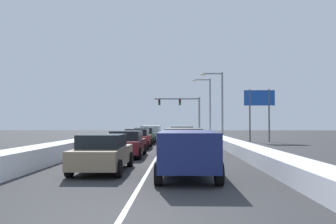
{
  "coord_description": "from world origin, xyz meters",
  "views": [
    {
      "loc": [
        1.15,
        -6.51,
        1.97
      ],
      "look_at": [
        -0.03,
        40.54,
        3.48
      ],
      "focal_mm": 36.6,
      "sensor_mm": 36.0,
      "label": 1
    }
  ],
  "objects_px": {
    "sedan_white_right_lane_fifth": "(182,133)",
    "suv_charcoal_right_lane_second": "(183,140)",
    "roadside_sign_right": "(259,103)",
    "street_lamp_right_mid": "(208,102)",
    "suv_navy_right_lane_nearest": "(187,149)",
    "suv_gray_right_lane_fourth": "(182,133)",
    "street_lamp_right_near": "(219,99)",
    "sedan_black_right_lane_third": "(181,139)",
    "suv_silver_center_lane_fifth": "(151,131)",
    "traffic_light_gantry": "(185,108)",
    "sedan_red_center_lane_third": "(138,138)",
    "sedan_tan_center_lane_nearest": "(103,153)",
    "sedan_maroon_center_lane_second": "(127,144)",
    "sedan_green_center_lane_fourth": "(144,136)"
  },
  "relations": [
    {
      "from": "sedan_white_right_lane_fifth",
      "to": "suv_silver_center_lane_fifth",
      "type": "relative_size",
      "value": 0.92
    },
    {
      "from": "sedan_black_right_lane_third",
      "to": "roadside_sign_right",
      "type": "distance_m",
      "value": 13.43
    },
    {
      "from": "sedan_white_right_lane_fifth",
      "to": "suv_charcoal_right_lane_second",
      "type": "bearing_deg",
      "value": -90.88
    },
    {
      "from": "street_lamp_right_mid",
      "to": "sedan_red_center_lane_third",
      "type": "bearing_deg",
      "value": -108.49
    },
    {
      "from": "sedan_red_center_lane_third",
      "to": "roadside_sign_right",
      "type": "height_order",
      "value": "roadside_sign_right"
    },
    {
      "from": "suv_silver_center_lane_fifth",
      "to": "sedan_black_right_lane_third",
      "type": "bearing_deg",
      "value": -75.8
    },
    {
      "from": "suv_gray_right_lane_fourth",
      "to": "street_lamp_right_mid",
      "type": "relative_size",
      "value": 0.59
    },
    {
      "from": "sedan_red_center_lane_third",
      "to": "sedan_maroon_center_lane_second",
      "type": "bearing_deg",
      "value": -88.84
    },
    {
      "from": "sedan_tan_center_lane_nearest",
      "to": "sedan_red_center_lane_third",
      "type": "distance_m",
      "value": 12.7
    },
    {
      "from": "sedan_white_right_lane_fifth",
      "to": "street_lamp_right_mid",
      "type": "relative_size",
      "value": 0.54
    },
    {
      "from": "sedan_tan_center_lane_nearest",
      "to": "traffic_light_gantry",
      "type": "bearing_deg",
      "value": 84.08
    },
    {
      "from": "suv_gray_right_lane_fourth",
      "to": "sedan_red_center_lane_third",
      "type": "xyz_separation_m",
      "value": [
        -3.52,
        -5.85,
        -0.25
      ]
    },
    {
      "from": "suv_navy_right_lane_nearest",
      "to": "street_lamp_right_near",
      "type": "relative_size",
      "value": 0.63
    },
    {
      "from": "suv_gray_right_lane_fourth",
      "to": "street_lamp_right_near",
      "type": "bearing_deg",
      "value": 56.36
    },
    {
      "from": "traffic_light_gantry",
      "to": "street_lamp_right_mid",
      "type": "xyz_separation_m",
      "value": [
        3.03,
        -7.47,
        0.46
      ]
    },
    {
      "from": "street_lamp_right_near",
      "to": "suv_navy_right_lane_nearest",
      "type": "bearing_deg",
      "value": -99.55
    },
    {
      "from": "suv_navy_right_lane_nearest",
      "to": "suv_charcoal_right_lane_second",
      "type": "distance_m",
      "value": 7.04
    },
    {
      "from": "sedan_white_right_lane_fifth",
      "to": "sedan_red_center_lane_third",
      "type": "bearing_deg",
      "value": -106.24
    },
    {
      "from": "suv_gray_right_lane_fourth",
      "to": "street_lamp_right_mid",
      "type": "height_order",
      "value": "street_lamp_right_mid"
    },
    {
      "from": "sedan_black_right_lane_third",
      "to": "suv_silver_center_lane_fifth",
      "type": "relative_size",
      "value": 0.92
    },
    {
      "from": "sedan_tan_center_lane_nearest",
      "to": "roadside_sign_right",
      "type": "xyz_separation_m",
      "value": [
        11.66,
        22.11,
        3.25
      ]
    },
    {
      "from": "traffic_light_gantry",
      "to": "suv_silver_center_lane_fifth",
      "type": "bearing_deg",
      "value": -103.56
    },
    {
      "from": "suv_silver_center_lane_fifth",
      "to": "suv_gray_right_lane_fourth",
      "type": "bearing_deg",
      "value": -61.53
    },
    {
      "from": "suv_navy_right_lane_nearest",
      "to": "roadside_sign_right",
      "type": "height_order",
      "value": "roadside_sign_right"
    },
    {
      "from": "sedan_black_right_lane_third",
      "to": "suv_silver_center_lane_fifth",
      "type": "xyz_separation_m",
      "value": [
        -3.2,
        12.64,
        0.25
      ]
    },
    {
      "from": "suv_navy_right_lane_nearest",
      "to": "sedan_red_center_lane_third",
      "type": "distance_m",
      "value": 14.44
    },
    {
      "from": "sedan_tan_center_lane_nearest",
      "to": "sedan_red_center_lane_third",
      "type": "relative_size",
      "value": 1.0
    },
    {
      "from": "sedan_maroon_center_lane_second",
      "to": "roadside_sign_right",
      "type": "distance_m",
      "value": 20.05
    },
    {
      "from": "roadside_sign_right",
      "to": "sedan_white_right_lane_fifth",
      "type": "bearing_deg",
      "value": 157.66
    },
    {
      "from": "sedan_black_right_lane_third",
      "to": "suv_silver_center_lane_fifth",
      "type": "bearing_deg",
      "value": 104.2
    },
    {
      "from": "sedan_maroon_center_lane_second",
      "to": "sedan_green_center_lane_fourth",
      "type": "relative_size",
      "value": 1.0
    },
    {
      "from": "suv_gray_right_lane_fourth",
      "to": "sedan_tan_center_lane_nearest",
      "type": "xyz_separation_m",
      "value": [
        -3.47,
        -18.55,
        -0.25
      ]
    },
    {
      "from": "suv_navy_right_lane_nearest",
      "to": "suv_gray_right_lane_fourth",
      "type": "relative_size",
      "value": 1.0
    },
    {
      "from": "suv_charcoal_right_lane_second",
      "to": "sedan_white_right_lane_fifth",
      "type": "height_order",
      "value": "suv_charcoal_right_lane_second"
    },
    {
      "from": "sedan_black_right_lane_third",
      "to": "suv_gray_right_lane_fourth",
      "type": "bearing_deg",
      "value": 88.62
    },
    {
      "from": "traffic_light_gantry",
      "to": "roadside_sign_right",
      "type": "distance_m",
      "value": 21.67
    },
    {
      "from": "suv_silver_center_lane_fifth",
      "to": "roadside_sign_right",
      "type": "xyz_separation_m",
      "value": [
        11.54,
        -2.63,
        3.0
      ]
    },
    {
      "from": "suv_charcoal_right_lane_second",
      "to": "street_lamp_right_mid",
      "type": "relative_size",
      "value": 0.59
    },
    {
      "from": "sedan_white_right_lane_fifth",
      "to": "roadside_sign_right",
      "type": "relative_size",
      "value": 0.82
    },
    {
      "from": "street_lamp_right_near",
      "to": "roadside_sign_right",
      "type": "relative_size",
      "value": 1.41
    },
    {
      "from": "sedan_red_center_lane_third",
      "to": "suv_silver_center_lane_fifth",
      "type": "bearing_deg",
      "value": 89.23
    },
    {
      "from": "suv_silver_center_lane_fifth",
      "to": "traffic_light_gantry",
      "type": "height_order",
      "value": "traffic_light_gantry"
    },
    {
      "from": "sedan_black_right_lane_third",
      "to": "street_lamp_right_near",
      "type": "bearing_deg",
      "value": 70.89
    },
    {
      "from": "sedan_maroon_center_lane_second",
      "to": "roadside_sign_right",
      "type": "relative_size",
      "value": 0.82
    },
    {
      "from": "street_lamp_right_near",
      "to": "sedan_maroon_center_lane_second",
      "type": "bearing_deg",
      "value": -112.11
    },
    {
      "from": "suv_navy_right_lane_nearest",
      "to": "traffic_light_gantry",
      "type": "height_order",
      "value": "traffic_light_gantry"
    },
    {
      "from": "sedan_maroon_center_lane_second",
      "to": "sedan_green_center_lane_fourth",
      "type": "xyz_separation_m",
      "value": [
        -0.16,
        12.43,
        0.0
      ]
    },
    {
      "from": "sedan_red_center_lane_third",
      "to": "sedan_green_center_lane_fourth",
      "type": "height_order",
      "value": "same"
    },
    {
      "from": "sedan_red_center_lane_third",
      "to": "sedan_white_right_lane_fifth",
      "type": "bearing_deg",
      "value": 73.76
    },
    {
      "from": "suv_silver_center_lane_fifth",
      "to": "sedan_green_center_lane_fourth",
      "type": "bearing_deg",
      "value": -91.69
    }
  ]
}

